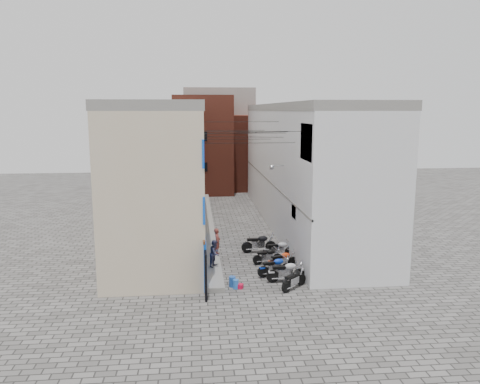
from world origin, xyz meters
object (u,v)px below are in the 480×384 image
object	(u,v)px
motorcycle_c	(275,266)
person_a	(217,241)
motorcycle_d	(282,259)
person_b	(215,253)
motorcycle_f	(279,248)
motorcycle_e	(268,255)
motorcycle_g	(259,242)
motorcycle_a	(294,278)
water_jug_far	(232,282)
red_crate	(239,286)
motorcycle_b	(286,270)
water_jug_near	(236,284)

from	to	relation	value
motorcycle_c	person_a	world-z (taller)	person_a
motorcycle_d	person_b	bearing A→B (deg)	-108.34
person_a	motorcycle_f	bearing A→B (deg)	-85.08
motorcycle_e	motorcycle_g	size ratio (longest dim) A/B	0.80
motorcycle_a	motorcycle_e	distance (m)	3.89
motorcycle_c	motorcycle_f	bearing A→B (deg)	151.29
water_jug_far	red_crate	size ratio (longest dim) A/B	1.45
motorcycle_a	motorcycle_b	distance (m)	1.00
motorcycle_f	motorcycle_b	bearing A→B (deg)	-6.92
person_a	water_jug_far	bearing A→B (deg)	-165.87
motorcycle_d	water_jug_near	bearing A→B (deg)	-64.97
motorcycle_d	motorcycle_b	bearing A→B (deg)	-23.67
motorcycle_a	red_crate	bearing A→B (deg)	-138.51
water_jug_near	motorcycle_e	bearing A→B (deg)	58.94
person_a	red_crate	bearing A→B (deg)	-162.49
person_b	red_crate	size ratio (longest dim) A/B	4.13
motorcycle_e	motorcycle_f	xyz separation A→B (m)	(0.83, 1.06, 0.06)
motorcycle_d	motorcycle_g	distance (m)	3.16
person_a	water_jug_far	size ratio (longest dim) A/B	3.02
motorcycle_f	person_a	world-z (taller)	person_a
person_a	water_jug_near	xyz separation A→B (m)	(0.65, -4.76, -0.80)
motorcycle_b	motorcycle_g	xyz separation A→B (m)	(-0.68, 5.02, 0.04)
motorcycle_a	person_b	bearing A→B (deg)	-170.51
person_b	water_jug_far	world-z (taller)	person_b
motorcycle_e	water_jug_far	world-z (taller)	motorcycle_e
water_jug_near	red_crate	xyz separation A→B (m)	(0.17, 0.00, -0.11)
motorcycle_b	motorcycle_d	xyz separation A→B (m)	(0.18, 1.98, -0.05)
motorcycle_g	person_b	xyz separation A→B (m)	(-2.81, -3.05, 0.36)
motorcycle_d	motorcycle_g	bearing A→B (deg)	177.27
motorcycle_g	water_jug_far	size ratio (longest dim) A/B	4.20
motorcycle_c	water_jug_far	size ratio (longest dim) A/B	3.73
motorcycle_e	person_a	size ratio (longest dim) A/B	1.12
motorcycle_e	water_jug_near	xyz separation A→B (m)	(-2.12, -3.52, -0.28)
motorcycle_a	motorcycle_b	xyz separation A→B (m)	(-0.19, 0.98, 0.06)
motorcycle_g	motorcycle_d	bearing A→B (deg)	12.89
motorcycle_f	motorcycle_e	bearing A→B (deg)	-40.02
motorcycle_g	motorcycle_a	bearing A→B (deg)	5.35
motorcycle_d	motorcycle_e	bearing A→B (deg)	-160.60
motorcycle_e	motorcycle_f	bearing A→B (deg)	132.62
person_a	red_crate	distance (m)	4.91
motorcycle_b	motorcycle_c	xyz separation A→B (m)	(-0.42, 0.87, -0.03)
motorcycle_b	motorcycle_f	size ratio (longest dim) A/B	1.04
motorcycle_f	red_crate	world-z (taller)	motorcycle_f
motorcycle_g	water_jug_near	world-z (taller)	motorcycle_g
person_a	red_crate	xyz separation A→B (m)	(0.82, -4.76, -0.91)
motorcycle_d	motorcycle_e	distance (m)	1.09
water_jug_far	motorcycle_c	bearing A→B (deg)	28.58
motorcycle_d	red_crate	size ratio (longest dim) A/B	5.17
motorcycle_a	motorcycle_c	bearing A→B (deg)	156.51
motorcycle_b	motorcycle_d	bearing A→B (deg)	171.63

